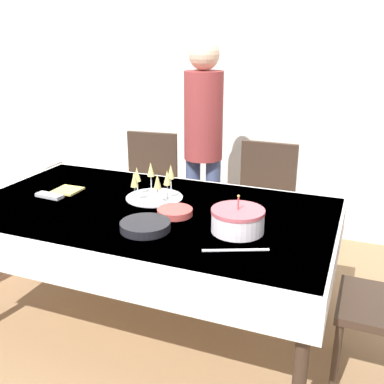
# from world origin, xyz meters

# --- Properties ---
(ground_plane) EXTENTS (12.00, 12.00, 0.00)m
(ground_plane) POSITION_xyz_m (0.00, 0.00, 0.00)
(ground_plane) COLOR #93704C
(wall_back) EXTENTS (8.00, 0.05, 2.70)m
(wall_back) POSITION_xyz_m (0.00, 1.70, 1.35)
(wall_back) COLOR silver
(wall_back) RESTS_ON ground_plane
(dining_table) EXTENTS (2.03, 1.14, 0.76)m
(dining_table) POSITION_xyz_m (0.00, 0.00, 0.66)
(dining_table) COLOR white
(dining_table) RESTS_ON ground_plane
(dining_chair_far_left) EXTENTS (0.46, 0.46, 0.95)m
(dining_chair_far_left) POSITION_xyz_m (-0.46, 0.89, 0.52)
(dining_chair_far_left) COLOR #38281E
(dining_chair_far_left) RESTS_ON ground_plane
(dining_chair_far_right) EXTENTS (0.42, 0.42, 0.95)m
(dining_chair_far_right) POSITION_xyz_m (0.45, 0.89, 0.52)
(dining_chair_far_right) COLOR #38281E
(dining_chair_far_right) RESTS_ON ground_plane
(birthday_cake) EXTENTS (0.26, 0.26, 0.19)m
(birthday_cake) POSITION_xyz_m (0.54, -0.12, 0.81)
(birthday_cake) COLOR white
(birthday_cake) RESTS_ON dining_table
(champagne_tray) EXTENTS (0.33, 0.33, 0.18)m
(champagne_tray) POSITION_xyz_m (-0.04, 0.16, 0.84)
(champagne_tray) COLOR silver
(champagne_tray) RESTS_ON dining_table
(plate_stack_main) EXTENTS (0.25, 0.25, 0.04)m
(plate_stack_main) POSITION_xyz_m (0.12, -0.27, 0.78)
(plate_stack_main) COLOR black
(plate_stack_main) RESTS_ON dining_table
(plate_stack_dessert) EXTENTS (0.19, 0.19, 0.03)m
(plate_stack_dessert) POSITION_xyz_m (0.18, -0.04, 0.77)
(plate_stack_dessert) COLOR #CC4C47
(plate_stack_dessert) RESTS_ON dining_table
(cake_knife) EXTENTS (0.28, 0.14, 0.00)m
(cake_knife) POSITION_xyz_m (0.60, -0.32, 0.76)
(cake_knife) COLOR silver
(cake_knife) RESTS_ON dining_table
(fork_pile) EXTENTS (0.17, 0.07, 0.02)m
(fork_pile) POSITION_xyz_m (-0.62, -0.06, 0.77)
(fork_pile) COLOR silver
(fork_pile) RESTS_ON dining_table
(napkin_pile) EXTENTS (0.15, 0.15, 0.01)m
(napkin_pile) POSITION_xyz_m (-0.58, 0.07, 0.76)
(napkin_pile) COLOR #E0D166
(napkin_pile) RESTS_ON dining_table
(person_standing) EXTENTS (0.28, 0.28, 1.64)m
(person_standing) POSITION_xyz_m (-0.03, 0.96, 0.99)
(person_standing) COLOR #3F4C72
(person_standing) RESTS_ON ground_plane
(high_chair) EXTENTS (0.33, 0.35, 0.71)m
(high_chair) POSITION_xyz_m (-1.31, 0.74, 0.48)
(high_chair) COLOR #38281E
(high_chair) RESTS_ON ground_plane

